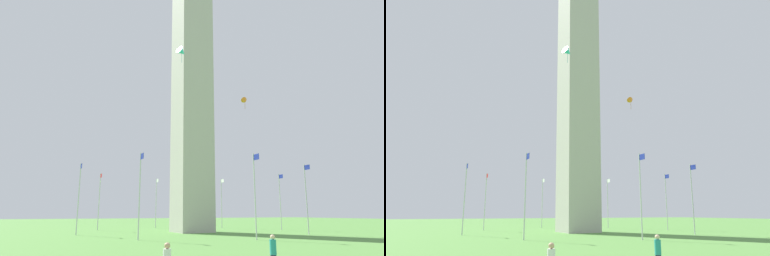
% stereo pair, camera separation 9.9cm
% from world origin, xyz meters
% --- Properties ---
extents(ground_plane, '(260.00, 260.00, 0.00)m').
position_xyz_m(ground_plane, '(0.00, 0.00, 0.00)').
color(ground_plane, '#548C3D').
extents(obelisk_monument, '(5.16, 5.16, 46.92)m').
position_xyz_m(obelisk_monument, '(0.00, 0.00, 23.46)').
color(obelisk_monument, '#B7B2A8').
rests_on(obelisk_monument, ground).
extents(flagpole_n, '(1.12, 0.14, 9.21)m').
position_xyz_m(flagpole_n, '(16.35, 0.00, 5.00)').
color(flagpole_n, silver).
rests_on(flagpole_n, ground).
extents(flagpole_ne, '(1.12, 0.14, 9.21)m').
position_xyz_m(flagpole_ne, '(11.58, 11.52, 5.00)').
color(flagpole_ne, silver).
rests_on(flagpole_ne, ground).
extents(flagpole_e, '(1.12, 0.14, 9.21)m').
position_xyz_m(flagpole_e, '(0.05, 16.30, 5.00)').
color(flagpole_e, silver).
rests_on(flagpole_e, ground).
extents(flagpole_se, '(1.12, 0.14, 9.21)m').
position_xyz_m(flagpole_se, '(-11.47, 11.52, 5.00)').
color(flagpole_se, silver).
rests_on(flagpole_se, ground).
extents(flagpole_s, '(1.12, 0.14, 9.21)m').
position_xyz_m(flagpole_s, '(-16.24, 0.00, 5.00)').
color(flagpole_s, silver).
rests_on(flagpole_s, ground).
extents(flagpole_sw, '(1.12, 0.14, 9.21)m').
position_xyz_m(flagpole_sw, '(-11.47, -11.52, 5.00)').
color(flagpole_sw, silver).
rests_on(flagpole_sw, ground).
extents(flagpole_w, '(1.12, 0.14, 9.21)m').
position_xyz_m(flagpole_w, '(0.05, -16.30, 5.00)').
color(flagpole_w, silver).
rests_on(flagpole_w, ground).
extents(flagpole_nw, '(1.12, 0.14, 9.21)m').
position_xyz_m(flagpole_nw, '(11.58, -11.52, 5.00)').
color(flagpole_nw, silver).
rests_on(flagpole_nw, ground).
extents(person_teal_shirt, '(0.32, 0.32, 1.75)m').
position_xyz_m(person_teal_shirt, '(34.04, -11.32, 0.87)').
color(person_teal_shirt, '#2D2D38').
rests_on(person_teal_shirt, ground).
extents(kite_orange_delta, '(1.21, 0.97, 1.75)m').
position_xyz_m(kite_orange_delta, '(8.88, 4.07, 18.07)').
color(kite_orange_delta, orange).
extents(kite_cyan_delta, '(1.48, 1.63, 2.25)m').
position_xyz_m(kite_cyan_delta, '(9.54, -5.87, 23.26)').
color(kite_cyan_delta, '#33C6D1').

